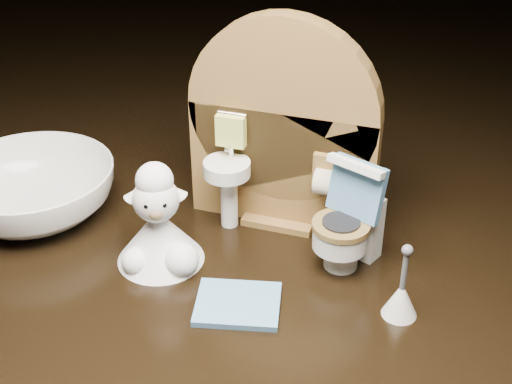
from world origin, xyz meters
TOP-DOWN VIEW (x-y plane):
  - backdrop_panel at (-0.00, 0.06)m, footprint 0.13×0.05m
  - toy_toilet at (0.05, 0.03)m, footprint 0.04×0.05m
  - bath_mat at (0.00, -0.04)m, footprint 0.06×0.05m
  - toilet_brush at (0.10, -0.01)m, footprint 0.02×0.02m
  - plush_lamb at (-0.06, -0.01)m, footprint 0.06×0.06m
  - ceramic_bowl at (-0.17, 0.02)m, footprint 0.14×0.14m

SIDE VIEW (x-z plane):
  - bath_mat at x=0.00m, z-range 0.00..0.00m
  - toilet_brush at x=0.10m, z-range -0.01..0.04m
  - ceramic_bowl at x=-0.17m, z-range 0.00..0.04m
  - plush_lamb at x=-0.06m, z-range -0.01..0.06m
  - toy_toilet at x=0.05m, z-range -0.01..0.06m
  - backdrop_panel at x=0.00m, z-range -0.01..0.14m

